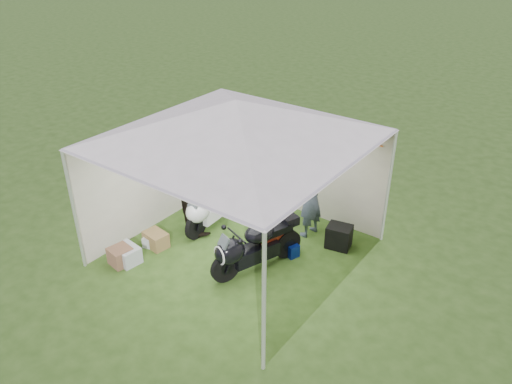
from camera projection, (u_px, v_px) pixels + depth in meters
ground at (239, 252)px, 9.48m from camera, size 80.00×80.00×0.00m
canopy_tent at (238, 124)px, 8.26m from camera, size 5.66×5.66×3.00m
motorcycle_white at (213, 204)px, 10.05m from camera, size 0.47×1.86×0.92m
motorcycle_black at (252, 246)px, 8.75m from camera, size 0.87×1.80×0.92m
paddock_stand at (290, 249)px, 9.35m from camera, size 0.39×0.31×0.25m
person_dark_jacket at (195, 186)px, 9.77m from camera, size 1.14×1.04×1.91m
person_blue_jacket at (311, 199)px, 9.64m from camera, size 0.46×0.64×1.61m
equipment_box at (339, 236)px, 9.52m from camera, size 0.52×0.45×0.46m
crate_0 at (127, 254)px, 9.14m from camera, size 0.52×0.42×0.32m
crate_1 at (121, 256)px, 9.08m from camera, size 0.42×0.42×0.33m
crate_2 at (152, 242)px, 9.59m from camera, size 0.34×0.31×0.21m
crate_3 at (156, 239)px, 9.57m from camera, size 0.50×0.39×0.30m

